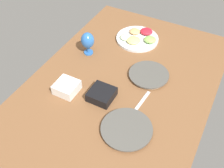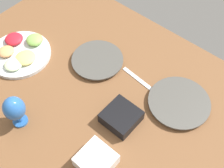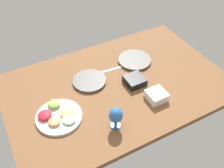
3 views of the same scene
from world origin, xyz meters
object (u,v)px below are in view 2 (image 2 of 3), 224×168
object	(u,v)px
dinner_plate_left	(97,60)
square_bowl_black	(121,117)
hurricane_glass_blue	(14,109)
fruit_platter	(20,52)
square_bowl_white	(96,160)
dinner_plate_right	(179,103)

from	to	relation	value
dinner_plate_left	square_bowl_black	bearing A→B (deg)	-30.50
hurricane_glass_blue	square_bowl_black	bearing A→B (deg)	41.66
fruit_platter	square_bowl_black	xyz separation A→B (cm)	(59.93, 4.17, 1.17)
hurricane_glass_blue	square_bowl_white	xyz separation A→B (cm)	(35.78, 7.23, -6.42)
fruit_platter	square_bowl_white	size ratio (longest dim) A/B	2.37
dinner_plate_left	hurricane_glass_blue	world-z (taller)	hurricane_glass_blue
dinner_plate_right	hurricane_glass_blue	xyz separation A→B (cm)	(-44.64, -49.64, 8.67)
fruit_platter	square_bowl_black	world-z (taller)	same
hurricane_glass_blue	square_bowl_white	bearing A→B (deg)	11.42
fruit_platter	hurricane_glass_blue	world-z (taller)	hurricane_glass_blue
square_bowl_white	square_bowl_black	xyz separation A→B (cm)	(-4.86, 20.29, -0.38)
dinner_plate_left	dinner_plate_right	distance (cm)	42.65
dinner_plate_left	square_bowl_black	distance (cm)	33.26
square_bowl_white	square_bowl_black	size ratio (longest dim) A/B	0.93
square_bowl_black	hurricane_glass_blue	bearing A→B (deg)	-138.34
dinner_plate_right	square_bowl_black	bearing A→B (deg)	-121.78
hurricane_glass_blue	square_bowl_white	distance (cm)	37.07
dinner_plate_left	square_bowl_black	xyz separation A→B (cm)	(28.62, -16.86, 1.86)
hurricane_glass_blue	dinner_plate_right	bearing A→B (deg)	48.04
dinner_plate_left	dinner_plate_right	bearing A→B (deg)	7.10
dinner_plate_right	fruit_platter	xyz separation A→B (cm)	(-73.63, -26.29, 0.70)
dinner_plate_left	square_bowl_white	bearing A→B (deg)	-47.98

